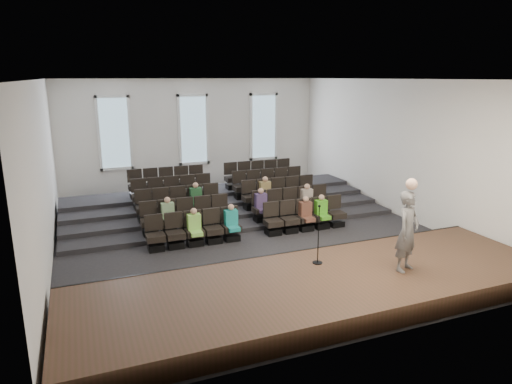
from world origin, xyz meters
The scene contains 14 objects.
ground centered at (0.00, 0.00, 0.00)m, with size 14.00×14.00×0.00m, color black.
ceiling centered at (0.00, 0.00, 5.01)m, with size 12.00×14.00×0.02m, color white.
wall_back centered at (0.00, 7.02, 2.50)m, with size 12.00×0.04×5.00m, color white.
wall_front centered at (0.00, -7.02, 2.50)m, with size 12.00×0.04×5.00m, color white.
wall_left centered at (-6.02, 0.00, 2.50)m, with size 0.04×14.00×5.00m, color white.
wall_right centered at (6.02, 0.00, 2.50)m, with size 0.04×14.00×5.00m, color white.
stage centered at (0.00, -5.10, 0.25)m, with size 11.80×3.60×0.50m, color #43291C.
stage_lip centered at (0.00, -3.33, 0.25)m, with size 11.80×0.06×0.52m, color black.
risers centered at (0.00, 3.17, 0.20)m, with size 11.80×4.80×0.60m.
seating_rows centered at (0.00, 1.54, 0.68)m, with size 6.80×4.70×1.67m.
windows centered at (0.00, 6.95, 2.70)m, with size 8.44×0.10×3.24m.
audience centered at (0.28, 0.22, 0.80)m, with size 5.45×2.64×1.10m.
speaker centered at (2.11, -5.41, 1.49)m, with size 0.72×0.47×1.98m, color #585553.
mic_stand centered at (0.34, -4.26, 0.96)m, with size 0.26×0.26×1.53m.
Camera 1 is at (-5.07, -13.68, 5.08)m, focal length 32.00 mm.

